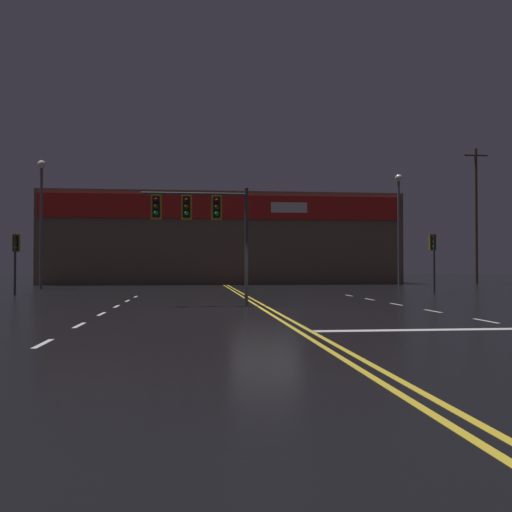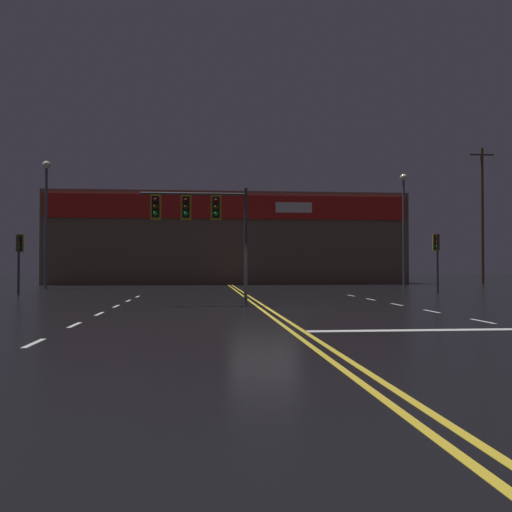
% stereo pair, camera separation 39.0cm
% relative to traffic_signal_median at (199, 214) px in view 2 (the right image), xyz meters
% --- Properties ---
extents(ground_plane, '(200.00, 200.00, 0.00)m').
position_rel_traffic_signal_median_xyz_m(ground_plane, '(2.42, -1.77, -3.63)').
color(ground_plane, black).
extents(road_markings, '(16.69, 60.00, 0.01)m').
position_rel_traffic_signal_median_xyz_m(road_markings, '(3.59, -3.32, -3.62)').
color(road_markings, gold).
rests_on(road_markings, ground).
extents(traffic_signal_median, '(4.21, 0.36, 4.68)m').
position_rel_traffic_signal_median_xyz_m(traffic_signal_median, '(0.00, 0.00, 0.00)').
color(traffic_signal_median, '#38383D').
rests_on(traffic_signal_median, ground).
extents(traffic_signal_corner_northwest, '(0.42, 0.36, 3.35)m').
position_rel_traffic_signal_median_xyz_m(traffic_signal_corner_northwest, '(-9.93, 9.81, -1.17)').
color(traffic_signal_corner_northwest, '#38383D').
rests_on(traffic_signal_corner_northwest, ground).
extents(traffic_signal_corner_northeast, '(0.42, 0.36, 3.48)m').
position_rel_traffic_signal_median_xyz_m(traffic_signal_corner_northeast, '(13.80, 9.65, -1.07)').
color(traffic_signal_corner_northeast, '#38383D').
rests_on(traffic_signal_corner_northeast, ground).
extents(streetlight_far_right, '(0.56, 0.56, 8.99)m').
position_rel_traffic_signal_median_xyz_m(streetlight_far_right, '(-10.83, 18.47, 2.15)').
color(streetlight_far_right, '#59595E').
rests_on(streetlight_far_right, ground).
extents(streetlight_far_median, '(0.56, 0.56, 9.09)m').
position_rel_traffic_signal_median_xyz_m(streetlight_far_median, '(16.37, 22.26, 2.21)').
color(streetlight_far_median, '#59595E').
rests_on(streetlight_far_median, ground).
extents(building_backdrop, '(31.96, 10.23, 8.14)m').
position_rel_traffic_signal_median_xyz_m(building_backdrop, '(2.42, 31.60, 0.46)').
color(building_backdrop, brown).
rests_on(building_backdrop, ground).
extents(utility_pole_row, '(47.74, 0.26, 12.13)m').
position_rel_traffic_signal_median_xyz_m(utility_pole_row, '(5.12, 25.87, 2.00)').
color(utility_pole_row, '#4C3828').
rests_on(utility_pole_row, ground).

